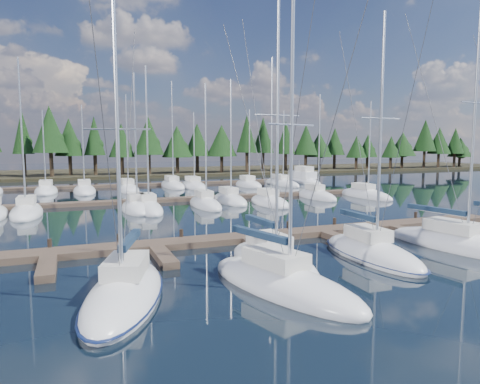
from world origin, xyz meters
name	(u,v)px	position (x,y,z in m)	size (l,w,h in m)	color
ground	(195,214)	(0.00, 30.00, 0.00)	(260.00, 260.00, 0.00)	black
far_shore	(122,173)	(0.00, 90.00, 0.30)	(220.00, 30.00, 0.60)	black
main_dock	(246,240)	(0.00, 17.36, 0.20)	(44.00, 6.13, 0.90)	#4D3D30
back_docks	(156,191)	(0.00, 49.58, 0.20)	(50.00, 21.80, 0.40)	#4D3D30
front_sailboat_1	(125,294)	(-8.77, 9.49, 0.27)	(5.59, 9.42, 12.83)	silver
front_sailboat_2	(282,283)	(-2.06, 8.26, 0.28)	(5.37, 9.77, 13.26)	silver
front_sailboat_3	(272,261)	(-0.86, 11.70, 0.30)	(3.46, 7.78, 14.44)	silver
front_sailboat_4	(371,253)	(5.23, 11.21, 0.29)	(3.28, 8.75, 14.35)	silver
front_sailboat_5	(459,244)	(11.72, 10.95, 0.29)	(4.48, 10.39, 16.24)	silver
back_sailboat_rows	(165,195)	(0.27, 44.70, 0.27)	(46.86, 32.55, 16.81)	silver
motor_yacht_right	(302,180)	(26.61, 56.26, 0.52)	(4.23, 9.74, 4.72)	silver
tree_line	(118,140)	(-1.70, 80.17, 7.58)	(184.56, 11.36, 13.63)	black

